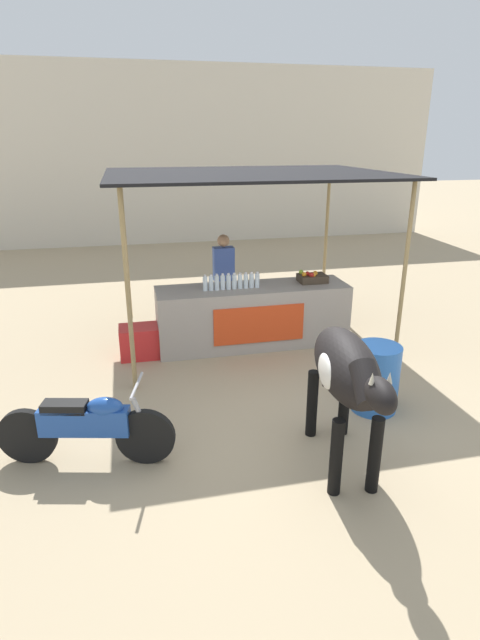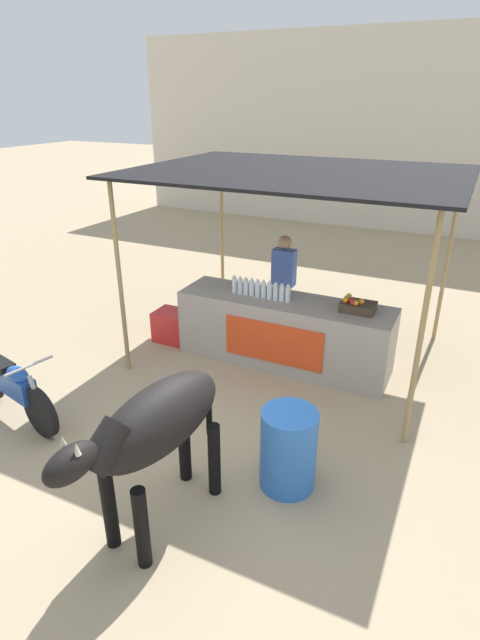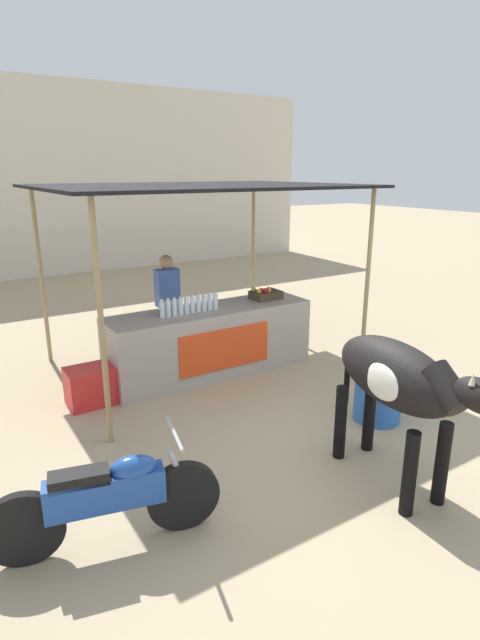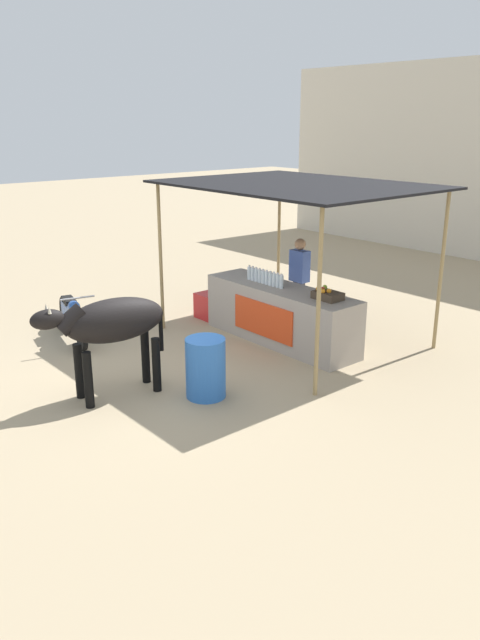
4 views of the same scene
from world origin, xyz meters
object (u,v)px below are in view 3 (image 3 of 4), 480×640
(vendor_behind_counter, at_px, (168,308))
(cow, at_px, (398,381))
(water_barrel, at_px, (379,386))
(stall_counter, at_px, (211,341))
(cooler_box, at_px, (92,386))
(motorcycle_parked, at_px, (109,497))
(fruit_crate, at_px, (265,294))

(vendor_behind_counter, bearing_deg, cow, -84.08)
(water_barrel, bearing_deg, stall_counter, 112.26)
(cooler_box, height_order, motorcycle_parked, motorcycle_parked)
(fruit_crate, height_order, water_barrel, fruit_crate)
(stall_counter, relative_size, water_barrel, 3.59)
(stall_counter, relative_size, cooler_box, 5.00)
(motorcycle_parked, bearing_deg, vendor_behind_counter, 58.78)
(cow, bearing_deg, fruit_crate, 75.04)
(fruit_crate, bearing_deg, motorcycle_parked, -141.23)
(vendor_behind_counter, bearing_deg, motorcycle_parked, -121.22)
(vendor_behind_counter, bearing_deg, cooler_box, -149.83)
(cooler_box, relative_size, cow, 0.32)
(water_barrel, xyz_separation_m, motorcycle_parked, (-3.33, -0.34, 0.01))
(cow, bearing_deg, cooler_box, 120.74)
(water_barrel, bearing_deg, cow, -132.04)
(fruit_crate, distance_m, cooler_box, 2.88)
(stall_counter, height_order, cooler_box, stall_counter)
(cooler_box, distance_m, water_barrel, 3.52)
(water_barrel, xyz_separation_m, cow, (-0.85, -0.94, 0.62))
(cooler_box, xyz_separation_m, motorcycle_parked, (-0.60, -2.56, 0.19))
(vendor_behind_counter, relative_size, water_barrel, 1.97)
(vendor_behind_counter, relative_size, cooler_box, 2.75)
(vendor_behind_counter, height_order, motorcycle_parked, vendor_behind_counter)
(vendor_behind_counter, bearing_deg, water_barrel, -67.63)
(stall_counter, xyz_separation_m, cooler_box, (-1.78, -0.10, -0.24))
(stall_counter, distance_m, cooler_box, 1.80)
(stall_counter, height_order, vendor_behind_counter, vendor_behind_counter)
(cow, bearing_deg, stall_counter, 91.76)
(cow, bearing_deg, motorcycle_parked, 166.39)
(cooler_box, height_order, cow, cow)
(motorcycle_parked, bearing_deg, cow, -13.61)
(vendor_behind_counter, distance_m, cooler_box, 1.80)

